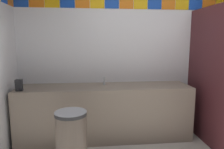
% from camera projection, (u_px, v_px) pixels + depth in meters
% --- Properties ---
extents(wall_back, '(4.39, 0.09, 2.57)m').
position_uv_depth(wall_back, '(152.00, 54.00, 3.56)').
color(wall_back, silver).
rests_on(wall_back, ground_plane).
extents(vanity_counter, '(2.62, 0.60, 0.83)m').
position_uv_depth(vanity_counter, '(105.00, 112.00, 3.28)').
color(vanity_counter, gray).
rests_on(vanity_counter, ground_plane).
extents(faucet_center, '(0.04, 0.10, 0.14)m').
position_uv_depth(faucet_center, '(104.00, 82.00, 3.30)').
color(faucet_center, silver).
rests_on(faucet_center, vanity_counter).
extents(soap_dispenser, '(0.09, 0.09, 0.16)m').
position_uv_depth(soap_dispenser, '(19.00, 85.00, 2.90)').
color(soap_dispenser, black).
rests_on(soap_dispenser, vanity_counter).
extents(trash_bin, '(0.37, 0.37, 0.71)m').
position_uv_depth(trash_bin, '(72.00, 141.00, 2.47)').
color(trash_bin, brown).
rests_on(trash_bin, ground_plane).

